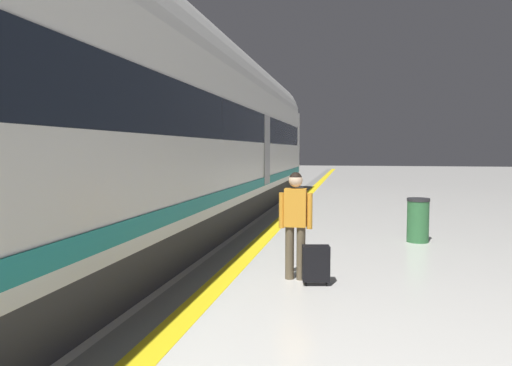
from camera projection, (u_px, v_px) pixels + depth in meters
The scene contains 6 objects.
safety_line_strip at pixel (248, 254), 8.82m from camera, with size 0.36×80.00×0.01m, color yellow.
tactile_edge_band at pixel (232, 253), 8.88m from camera, with size 0.58×80.00×0.01m, color slate.
high_speed_train at pixel (105, 113), 7.77m from camera, with size 2.94×34.69×4.97m.
passenger_near at pixel (295, 217), 7.03m from camera, with size 0.49×0.20×1.58m.
suitcase_near at pixel (316, 263), 6.79m from camera, with size 0.41×0.30×0.56m.
waste_bin at pixel (418, 220), 9.93m from camera, with size 0.46×0.46×0.91m.
Camera 1 is at (0.75, 1.49, 1.91)m, focal length 33.79 mm.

